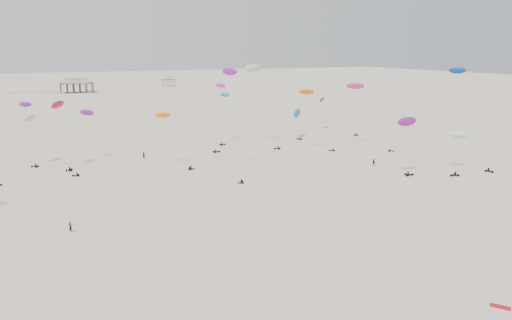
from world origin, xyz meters
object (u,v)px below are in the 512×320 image
rig_0 (467,144)px  spectator_0 (71,232)px  pavilion_small (169,82)px  rig_8 (30,126)px  pavilion_main (77,86)px

rig_0 → spectator_0: size_ratio=5.26×
pavilion_small → rig_0: (-5.17, -294.59, 2.91)m
rig_8 → spectator_0: (4.32, -53.06, -9.94)m
rig_0 → rig_8: 106.98m
rig_0 → rig_8: size_ratio=0.79×
pavilion_small → spectator_0: size_ratio=4.60×
pavilion_small → spectator_0: 314.34m
rig_8 → spectator_0: size_ratio=6.67×
rig_8 → pavilion_main: bearing=16.3°
pavilion_small → rig_8: 265.98m
rig_8 → spectator_0: 54.16m
pavilion_main → pavilion_small: 76.16m
pavilion_main → spectator_0: size_ratio=10.74×
spectator_0 → rig_8: bearing=-26.4°
pavilion_small → rig_0: 294.65m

